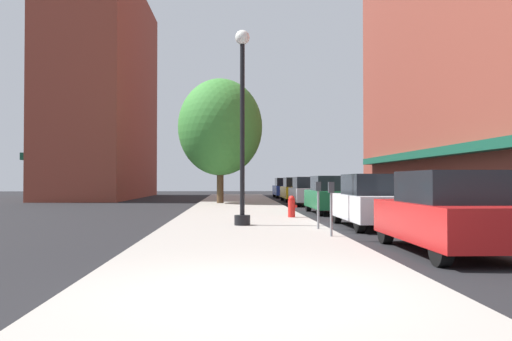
{
  "coord_description": "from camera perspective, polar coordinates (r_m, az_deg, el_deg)",
  "views": [
    {
      "loc": [
        -0.31,
        -6.24,
        1.48
      ],
      "look_at": [
        0.6,
        14.53,
        1.86
      ],
      "focal_mm": 36.2,
      "sensor_mm": 36.0,
      "label": 1
    }
  ],
  "objects": [
    {
      "name": "lamppost",
      "position": [
        15.62,
        -1.52,
        5.28
      ],
      "size": [
        0.48,
        0.48,
        5.9
      ],
      "color": "black",
      "rests_on": "sidewalk_slab"
    },
    {
      "name": "car_green",
      "position": [
        22.94,
        8.32,
        -2.72
      ],
      "size": [
        1.8,
        4.3,
        1.66
      ],
      "rotation": [
        0.0,
        0.0,
        -0.02
      ],
      "color": "black",
      "rests_on": "ground"
    },
    {
      "name": "car_white",
      "position": [
        16.41,
        12.73,
        -3.37
      ],
      "size": [
        1.8,
        4.3,
        1.66
      ],
      "rotation": [
        0.0,
        0.0,
        0.02
      ],
      "color": "black",
      "rests_on": "ground"
    },
    {
      "name": "sidewalk_slab",
      "position": [
        25.28,
        -1.82,
        -4.28
      ],
      "size": [
        4.8,
        50.0,
        0.12
      ],
      "primitive_type": "cube",
      "color": "gray",
      "rests_on": "ground"
    },
    {
      "name": "building_right_brick",
      "position": [
        33.41,
        25.8,
        15.04
      ],
      "size": [
        6.8,
        40.0,
        21.42
      ],
      "color": "brown",
      "rests_on": "ground"
    },
    {
      "name": "car_silver",
      "position": [
        29.95,
        5.76,
        -2.34
      ],
      "size": [
        1.8,
        4.3,
        1.66
      ],
      "rotation": [
        0.0,
        0.0,
        -0.02
      ],
      "color": "black",
      "rests_on": "ground"
    },
    {
      "name": "building_far_background",
      "position": [
        45.13,
        -16.38,
        8.18
      ],
      "size": [
        6.8,
        18.0,
        17.43
      ],
      "color": "brown",
      "rests_on": "ground"
    },
    {
      "name": "car_yellow",
      "position": [
        35.63,
        4.43,
        -2.14
      ],
      "size": [
        1.8,
        4.3,
        1.66
      ],
      "rotation": [
        0.0,
        0.0,
        0.04
      ],
      "color": "black",
      "rests_on": "ground"
    },
    {
      "name": "tree_near",
      "position": [
        30.81,
        -3.97,
        4.79
      ],
      "size": [
        5.0,
        5.0,
        7.38
      ],
      "color": "#4C3823",
      "rests_on": "sidewalk_slab"
    },
    {
      "name": "parking_meter_near",
      "position": [
        12.59,
        8.31,
        -3.45
      ],
      "size": [
        0.14,
        0.09,
        1.31
      ],
      "color": "slate",
      "rests_on": "sidewalk_slab"
    },
    {
      "name": "fire_hydrant",
      "position": [
        18.91,
        3.96,
        -3.97
      ],
      "size": [
        0.33,
        0.26,
        0.79
      ],
      "color": "red",
      "rests_on": "sidewalk_slab"
    },
    {
      "name": "parking_meter_far",
      "position": [
        14.46,
        6.89,
        -3.15
      ],
      "size": [
        0.14,
        0.09,
        1.31
      ],
      "color": "slate",
      "rests_on": "sidewalk_slab"
    },
    {
      "name": "car_red",
      "position": [
        11.09,
        20.42,
        -4.45
      ],
      "size": [
        1.8,
        4.3,
        1.66
      ],
      "rotation": [
        0.0,
        0.0,
        0.01
      ],
      "color": "black",
      "rests_on": "ground"
    },
    {
      "name": "ground_plane",
      "position": [
        24.66,
        7.57,
        -4.49
      ],
      "size": [
        90.0,
        90.0,
        0.0
      ],
      "primitive_type": "plane",
      "color": "black"
    },
    {
      "name": "car_blue",
      "position": [
        42.96,
        3.24,
        -1.96
      ],
      "size": [
        1.8,
        4.3,
        1.66
      ],
      "rotation": [
        0.0,
        0.0,
        -0.03
      ],
      "color": "black",
      "rests_on": "ground"
    }
  ]
}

